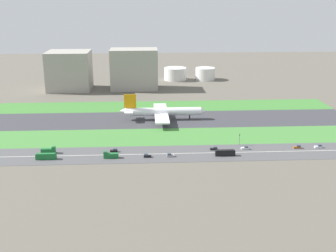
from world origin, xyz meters
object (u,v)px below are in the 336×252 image
Objects in this scene: car_2 at (297,147)px; car_4 at (114,150)px; car_1 at (214,149)px; car_0 at (147,156)px; truck_0 at (111,155)px; car_3 at (170,155)px; car_6 at (319,146)px; hangar_building at (134,69)px; truck_1 at (49,151)px; bus_0 at (46,156)px; fuel_tank_centre at (205,74)px; fuel_tank_west at (175,74)px; bus_1 at (225,153)px; traffic_light at (239,138)px; airliner at (162,112)px; car_5 at (245,148)px; terminal_building at (69,71)px.

car_4 is at bearing 180.00° from car_2.
car_0 is (-40.58, -10.00, 0.00)m from car_1.
truck_0 is 1.91× the size of car_3.
hangar_building is (-116.00, 182.00, 18.97)m from car_6.
hangar_building reaches higher than car_1.
truck_1 is (-37.05, 10.00, 0.00)m from truck_0.
truck_0 is 0.72× the size of bus_0.
fuel_tank_west is at bearing 180.00° from fuel_tank_centre.
car_2 is at bearing 0.00° from truck_1.
car_4 is 0.18× the size of fuel_tank_west.
car_1 is at bearing -159.83° from car_3.
traffic_light reaches higher than bus_1.
car_3 is at bearing -88.68° from airliner.
bus_1 reaches higher than car_0.
car_5 is at bearing -144.71° from bus_1.
fuel_tank_west is at bearing 76.83° from car_4.
bus_0 is 2.64× the size of car_0.
bus_0 and bus_1 have the same top height.
bus_1 is at bearing -8.76° from car_4.
bus_1 is (66.31, 0.00, 0.15)m from truck_0.
bus_0 is 117.32m from car_5.
bus_1 is 2.64× the size of car_3.
airliner reaches higher than car_4.
truck_0 is 10.13m from car_4.
car_2 is 0.52× the size of truck_1.
car_3 is 212.06m from terminal_building.
truck_0 is (-32.54, -78.00, -4.56)m from airliner.
fuel_tank_west is at bearing -111.00° from bus_0.
hangar_building reaches higher than bus_1.
hangar_building is at bearing 111.51° from traffic_light.
bus_0 is 2.64× the size of car_2.
bus_0 is at bearing 0.00° from bus_1.
car_5 is (59.46, 10.00, 0.00)m from car_0.
car_5 is at bearing -167.76° from car_3.
truck_0 is 113.29m from car_2.
truck_1 reaches higher than bus_0.
car_2 is at bearing -13.15° from traffic_light.
car_0 is at bearing -180.00° from bus_0.
car_4 is at bearing -114.60° from airliner.
fuel_tank_centre is at bearing 96.25° from car_2.
airliner is 7.74× the size of truck_1.
car_3 is at bearing -172.74° from car_2.
car_1 is 216.27m from terminal_building.
car_1 is 228.61m from fuel_tank_centre.
fuel_tank_west is 33.50m from fuel_tank_centre.
car_6 is 124.64m from car_4.
fuel_tank_west is (-11.81, 237.00, 5.00)m from bus_1.
car_2 is (-13.20, 0.00, 0.00)m from car_6.
bus_1 is at bearing -180.00° from car_0.
truck_1 reaches higher than car_2.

